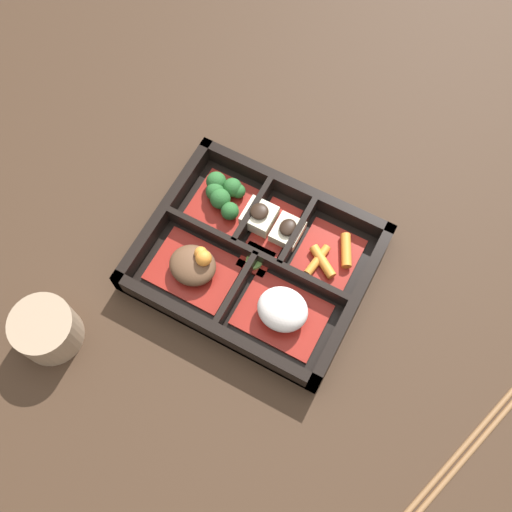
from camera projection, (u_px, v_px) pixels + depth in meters
ground_plane at (256, 263)px, 0.81m from camera, size 3.00×3.00×0.00m
bento_base at (256, 262)px, 0.80m from camera, size 0.29×0.24×0.01m
bento_rim at (257, 256)px, 0.79m from camera, size 0.29×0.24×0.04m
bowl_rice at (282, 311)px, 0.75m from camera, size 0.11×0.08×0.05m
bowl_stew at (194, 266)px, 0.78m from camera, size 0.11×0.08×0.05m
bowl_carrots at (329, 255)px, 0.80m from camera, size 0.08×0.08×0.02m
bowl_tofu at (271, 223)px, 0.81m from camera, size 0.08×0.08×0.04m
bowl_greens at (223, 196)px, 0.82m from camera, size 0.08×0.08×0.03m
bowl_pickles at (257, 259)px, 0.80m from camera, size 0.04×0.04×0.01m
tea_cup at (46, 329)px, 0.74m from camera, size 0.08×0.08×0.06m
chopsticks at (460, 459)px, 0.71m from camera, size 0.09×0.22×0.01m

